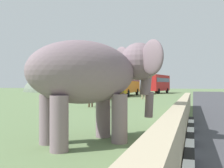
% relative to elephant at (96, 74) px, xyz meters
% --- Properties ---
extents(barrier_parapet, '(28.00, 0.36, 1.00)m').
position_rel_elephant_xyz_m(barrier_parapet, '(-1.19, -2.19, -1.37)').
color(barrier_parapet, tan).
rests_on(barrier_parapet, ground_plane).
extents(elephant, '(3.90, 3.74, 2.88)m').
position_rel_elephant_xyz_m(elephant, '(0.00, 0.00, 0.00)').
color(elephant, slate).
rests_on(elephant, ground_plane).
extents(person_handler, '(0.58, 0.51, 1.66)m').
position_rel_elephant_xyz_m(person_handler, '(1.17, -0.36, -0.95)').
color(person_handler, navy).
rests_on(person_handler, ground_plane).
extents(bus_white, '(8.28, 3.32, 3.50)m').
position_rel_elephant_xyz_m(bus_white, '(18.06, 9.01, 0.21)').
color(bus_white, silver).
rests_on(bus_white, ground_plane).
extents(bus_orange, '(9.94, 2.76, 3.50)m').
position_rel_elephant_xyz_m(bus_orange, '(28.85, 7.00, 0.21)').
color(bus_orange, orange).
rests_on(bus_orange, ground_plane).
extents(bus_red, '(8.85, 4.04, 3.50)m').
position_rel_elephant_xyz_m(bus_red, '(41.61, 4.06, 0.21)').
color(bus_red, '#B21E1E').
rests_on(bus_red, ground_plane).
extents(cow_near, '(0.92, 1.93, 1.23)m').
position_rel_elephant_xyz_m(cow_near, '(9.83, 4.02, -1.00)').
color(cow_near, '#473323').
rests_on(cow_near, ground_plane).
extents(cow_mid, '(1.92, 0.76, 1.23)m').
position_rel_elephant_xyz_m(cow_mid, '(21.70, 2.81, -1.00)').
color(cow_mid, tan).
rests_on(cow_mid, ground_plane).
extents(hill_east, '(29.68, 23.74, 11.51)m').
position_rel_elephant_xyz_m(hill_east, '(51.81, 26.38, -1.87)').
color(hill_east, slate).
rests_on(hill_east, ground_plane).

